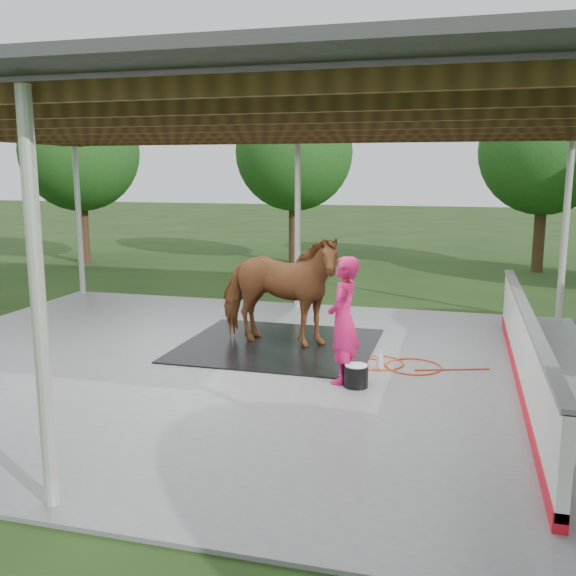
% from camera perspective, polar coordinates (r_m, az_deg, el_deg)
% --- Properties ---
extents(ground, '(100.00, 100.00, 0.00)m').
position_cam_1_polar(ground, '(10.70, -5.46, -6.92)').
color(ground, '#1E3814').
extents(concrete_slab, '(12.00, 10.00, 0.05)m').
position_cam_1_polar(concrete_slab, '(10.70, -5.47, -6.79)').
color(concrete_slab, slate).
rests_on(concrete_slab, ground).
extents(pavilion_structure, '(12.60, 10.60, 4.05)m').
position_cam_1_polar(pavilion_structure, '(10.25, -5.86, 14.76)').
color(pavilion_structure, beige).
rests_on(pavilion_structure, ground).
extents(dasher_board, '(0.16, 8.00, 1.15)m').
position_cam_1_polar(dasher_board, '(9.94, 20.26, -5.33)').
color(dasher_board, red).
rests_on(dasher_board, concrete_slab).
extents(tree_belt, '(28.00, 28.00, 5.80)m').
position_cam_1_polar(tree_belt, '(10.99, -2.61, 13.58)').
color(tree_belt, '#382314').
rests_on(tree_belt, ground).
extents(rubber_mat, '(3.42, 3.21, 0.03)m').
position_cam_1_polar(rubber_mat, '(11.66, -0.86, -5.09)').
color(rubber_mat, black).
rests_on(rubber_mat, concrete_slab).
extents(horse, '(2.47, 1.29, 2.01)m').
position_cam_1_polar(horse, '(11.43, -0.88, -0.16)').
color(horse, brown).
rests_on(horse, rubber_mat).
extents(handler, '(0.52, 0.73, 1.90)m').
position_cam_1_polar(handler, '(9.53, 4.93, -2.85)').
color(handler, '#C71556').
rests_on(handler, concrete_slab).
extents(wash_bucket, '(0.36, 0.36, 0.33)m').
position_cam_1_polar(wash_bucket, '(9.53, 6.06, -7.74)').
color(wash_bucket, black).
rests_on(wash_bucket, concrete_slab).
extents(soap_bottle_a, '(0.15, 0.15, 0.32)m').
position_cam_1_polar(soap_bottle_a, '(10.37, 8.18, -6.34)').
color(soap_bottle_a, silver).
rests_on(soap_bottle_a, concrete_slab).
extents(soap_bottle_b, '(0.10, 0.10, 0.16)m').
position_cam_1_polar(soap_bottle_b, '(9.46, 5.92, -8.44)').
color(soap_bottle_b, '#338CD8').
rests_on(soap_bottle_b, concrete_slab).
extents(hose_coil, '(2.32, 0.93, 0.02)m').
position_cam_1_polar(hose_coil, '(10.66, 9.06, -6.73)').
color(hose_coil, red).
rests_on(hose_coil, concrete_slab).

